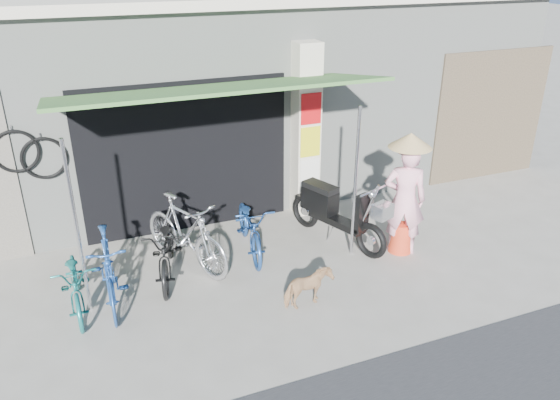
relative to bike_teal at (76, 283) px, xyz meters
name	(u,v)px	position (x,y,z in m)	size (l,w,h in m)	color
ground	(320,291)	(3.12, -0.82, -0.40)	(80.00, 80.00, 0.00)	gray
bicycle_shop	(214,84)	(3.12, 4.27, 1.44)	(12.30, 5.30, 3.66)	#979B94
shop_pillar	(305,132)	(3.97, 1.62, 1.10)	(0.42, 0.44, 3.00)	beige
awning	(217,92)	(2.22, 0.80, 2.12)	(4.60, 1.88, 2.72)	#36612B
neighbour_right	(490,116)	(8.12, 1.77, 0.90)	(2.60, 0.06, 2.60)	brown
bike_teal	(76,283)	(0.00, 0.00, 0.00)	(0.53, 1.51, 0.79)	#176966
bike_blue	(109,270)	(0.42, -0.01, 0.11)	(0.47, 1.67, 1.00)	navy
bike_black	(168,249)	(1.26, 0.34, 0.04)	(0.58, 1.68, 0.88)	black
bike_silver	(185,233)	(1.57, 0.53, 0.16)	(0.52, 1.84, 1.11)	silver
bike_navy	(250,226)	(2.59, 0.59, 0.04)	(0.58, 1.66, 0.87)	navy
street_dog	(308,288)	(2.81, -1.08, -0.12)	(0.30, 0.65, 0.55)	tan
moped	(335,212)	(3.97, 0.42, 0.12)	(0.90, 1.92, 1.13)	black
nun	(405,196)	(4.78, -0.27, 0.55)	(0.76, 0.69, 1.93)	pink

